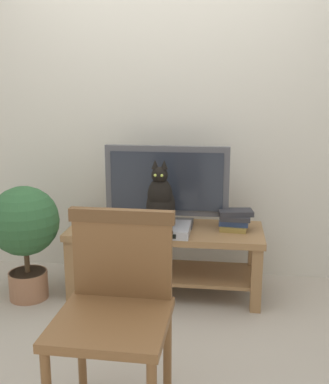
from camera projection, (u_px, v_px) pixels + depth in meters
The scene contains 9 objects.
ground_plane at pixel (143, 332), 2.82m from camera, with size 12.00×12.00×0.00m, color #ADA393.
back_wall at pixel (165, 92), 3.51m from camera, with size 7.00×0.12×2.80m, color beige.
tv_stand at pixel (165, 247), 3.28m from camera, with size 1.34×0.51×0.48m.
tv at pixel (167, 185), 3.25m from camera, with size 0.86×0.20×0.57m.
media_box at pixel (161, 229), 3.14m from camera, with size 0.39×0.29×0.06m.
cat at pixel (161, 201), 3.08m from camera, with size 0.20×0.38×0.45m.
wooden_chair at pixel (116, 300), 2.02m from camera, with size 0.48×0.49×0.92m.
book_stack at pixel (235, 219), 3.21m from camera, with size 0.25×0.20×0.14m.
potted_plant at pixel (25, 229), 3.16m from camera, with size 0.47×0.47×0.79m.
Camera 1 is at (0.47, -2.51, 1.47)m, focal length 43.75 mm.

